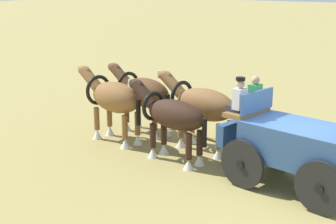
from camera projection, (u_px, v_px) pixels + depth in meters
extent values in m
plane|color=#9E8C4C|center=(296.00, 189.00, 12.23)|extent=(220.00, 220.00, 0.00)
cube|color=#2D4C7A|center=(299.00, 144.00, 11.92)|extent=(2.81, 1.84, 0.95)
cube|color=brown|center=(247.00, 112.00, 12.84)|extent=(0.72, 1.44, 0.12)
cube|color=#2D4C7A|center=(234.00, 132.00, 13.28)|extent=(0.38, 1.25, 0.60)
cube|color=#2D4C7A|center=(257.00, 101.00, 12.55)|extent=(0.22, 1.39, 0.55)
cube|color=black|center=(298.00, 166.00, 12.07)|extent=(2.91, 0.50, 0.16)
cylinder|color=black|center=(242.00, 164.00, 12.17)|extent=(1.26, 0.23, 1.26)
cylinder|color=black|center=(242.00, 164.00, 12.17)|extent=(0.22, 0.20, 0.20)
cylinder|color=black|center=(279.00, 148.00, 13.39)|extent=(1.26, 0.23, 1.26)
cylinder|color=black|center=(279.00, 148.00, 13.39)|extent=(0.22, 0.20, 0.20)
cylinder|color=black|center=(320.00, 188.00, 10.76)|extent=(1.26, 0.23, 1.26)
cylinder|color=black|center=(320.00, 188.00, 10.76)|extent=(0.22, 0.20, 0.20)
cylinder|color=brown|center=(215.00, 141.00, 13.82)|extent=(2.59, 0.41, 0.10)
cube|color=#2D2D33|center=(236.00, 108.00, 12.65)|extent=(0.43, 0.36, 0.16)
cube|color=silver|center=(240.00, 99.00, 12.50)|extent=(0.28, 0.39, 0.55)
sphere|color=tan|center=(240.00, 84.00, 12.40)|extent=(0.22, 0.22, 0.22)
cylinder|color=black|center=(241.00, 79.00, 12.36)|extent=(0.24, 0.24, 0.08)
cube|color=#BCB293|center=(251.00, 104.00, 13.12)|extent=(0.43, 0.36, 0.16)
cube|color=#338C4C|center=(255.00, 94.00, 12.97)|extent=(0.28, 0.39, 0.55)
sphere|color=tan|center=(256.00, 80.00, 12.87)|extent=(0.22, 0.22, 0.22)
ellipsoid|color=#331E14|center=(176.00, 115.00, 13.78)|extent=(2.10, 1.07, 0.84)
cylinder|color=#331E14|center=(153.00, 136.00, 14.28)|extent=(0.18, 0.18, 0.72)
cone|color=silver|center=(153.00, 152.00, 14.41)|extent=(0.30, 0.30, 0.31)
cylinder|color=#331E14|center=(164.00, 132.00, 14.60)|extent=(0.18, 0.18, 0.72)
cone|color=silver|center=(164.00, 149.00, 14.74)|extent=(0.30, 0.30, 0.31)
cylinder|color=#331E14|center=(189.00, 147.00, 13.34)|extent=(0.18, 0.18, 0.72)
cone|color=silver|center=(188.00, 164.00, 13.47)|extent=(0.30, 0.30, 0.31)
cylinder|color=#331E14|center=(200.00, 143.00, 13.66)|extent=(0.18, 0.18, 0.72)
cone|color=silver|center=(199.00, 160.00, 13.79)|extent=(0.30, 0.30, 0.31)
cylinder|color=#331E14|center=(145.00, 95.00, 14.54)|extent=(0.98, 0.47, 0.81)
ellipsoid|color=#331E14|center=(136.00, 84.00, 14.72)|extent=(0.63, 0.33, 0.32)
cube|color=silver|center=(130.00, 83.00, 14.90)|extent=(0.07, 0.11, 0.24)
torus|color=black|center=(153.00, 106.00, 14.36)|extent=(0.22, 0.89, 0.88)
cylinder|color=black|center=(204.00, 133.00, 13.15)|extent=(0.14, 0.14, 0.80)
ellipsoid|color=brown|center=(205.00, 104.00, 14.67)|extent=(2.22, 1.21, 0.97)
cylinder|color=brown|center=(181.00, 126.00, 15.18)|extent=(0.18, 0.18, 0.73)
cone|color=silver|center=(181.00, 142.00, 15.32)|extent=(0.30, 0.30, 0.31)
cylinder|color=brown|center=(192.00, 123.00, 15.55)|extent=(0.18, 0.18, 0.73)
cone|color=silver|center=(192.00, 138.00, 15.69)|extent=(0.30, 0.30, 0.31)
cylinder|color=brown|center=(219.00, 136.00, 14.19)|extent=(0.18, 0.18, 0.73)
cone|color=silver|center=(218.00, 153.00, 14.32)|extent=(0.30, 0.30, 0.31)
cylinder|color=brown|center=(230.00, 132.00, 14.56)|extent=(0.18, 0.18, 0.73)
cone|color=silver|center=(229.00, 149.00, 14.69)|extent=(0.30, 0.30, 0.31)
cylinder|color=brown|center=(173.00, 85.00, 15.45)|extent=(0.98, 0.47, 0.81)
ellipsoid|color=brown|center=(165.00, 76.00, 15.63)|extent=(0.63, 0.33, 0.32)
cube|color=silver|center=(159.00, 74.00, 15.82)|extent=(0.07, 0.11, 0.24)
torus|color=black|center=(182.00, 96.00, 15.28)|extent=(0.24, 1.00, 0.99)
cylinder|color=black|center=(235.00, 121.00, 14.00)|extent=(0.14, 0.14, 0.80)
ellipsoid|color=brown|center=(116.00, 97.00, 15.50)|extent=(2.09, 1.20, 0.97)
cylinder|color=brown|center=(97.00, 119.00, 15.99)|extent=(0.18, 0.18, 0.74)
cone|color=silver|center=(97.00, 134.00, 16.13)|extent=(0.30, 0.30, 0.32)
cylinder|color=brown|center=(109.00, 115.00, 16.36)|extent=(0.18, 0.18, 0.74)
cone|color=silver|center=(110.00, 131.00, 16.50)|extent=(0.30, 0.30, 0.32)
cylinder|color=brown|center=(125.00, 127.00, 15.06)|extent=(0.18, 0.18, 0.74)
cone|color=silver|center=(125.00, 143.00, 15.19)|extent=(0.30, 0.30, 0.32)
cylinder|color=brown|center=(138.00, 124.00, 15.43)|extent=(0.18, 0.18, 0.74)
cone|color=silver|center=(138.00, 140.00, 15.57)|extent=(0.30, 0.30, 0.32)
cylinder|color=brown|center=(91.00, 79.00, 16.25)|extent=(0.98, 0.47, 0.81)
ellipsoid|color=brown|center=(84.00, 70.00, 16.43)|extent=(0.63, 0.33, 0.32)
cube|color=silver|center=(79.00, 69.00, 16.61)|extent=(0.07, 0.11, 0.24)
torus|color=black|center=(98.00, 90.00, 16.08)|extent=(0.24, 1.00, 1.00)
cylinder|color=black|center=(138.00, 112.00, 14.88)|extent=(0.14, 0.14, 0.80)
ellipsoid|color=brown|center=(146.00, 93.00, 16.42)|extent=(2.07, 1.21, 0.98)
cylinder|color=brown|center=(127.00, 112.00, 16.90)|extent=(0.18, 0.18, 0.70)
cone|color=silver|center=(127.00, 126.00, 17.03)|extent=(0.30, 0.30, 0.30)
cylinder|color=brown|center=(138.00, 110.00, 17.27)|extent=(0.18, 0.18, 0.70)
cone|color=silver|center=(138.00, 123.00, 17.40)|extent=(0.30, 0.30, 0.30)
cylinder|color=brown|center=(155.00, 120.00, 15.97)|extent=(0.18, 0.18, 0.70)
cone|color=silver|center=(155.00, 135.00, 16.10)|extent=(0.30, 0.30, 0.30)
cylinder|color=brown|center=(166.00, 117.00, 16.35)|extent=(0.18, 0.18, 0.70)
cone|color=silver|center=(166.00, 131.00, 16.48)|extent=(0.30, 0.30, 0.30)
cylinder|color=brown|center=(121.00, 76.00, 17.16)|extent=(0.98, 0.47, 0.81)
ellipsoid|color=brown|center=(114.00, 67.00, 17.34)|extent=(0.63, 0.33, 0.32)
cube|color=silver|center=(109.00, 66.00, 17.53)|extent=(0.07, 0.11, 0.24)
torus|color=black|center=(128.00, 86.00, 16.99)|extent=(0.24, 1.01, 1.00)
cylinder|color=black|center=(168.00, 107.00, 15.81)|extent=(0.14, 0.14, 0.80)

